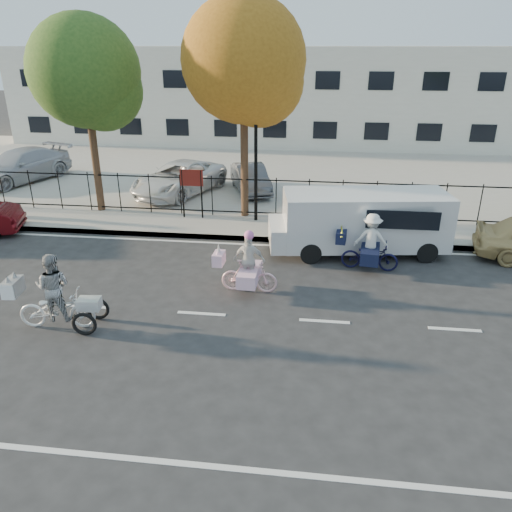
# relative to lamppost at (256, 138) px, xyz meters

# --- Properties ---
(ground) EXTENTS (120.00, 120.00, 0.00)m
(ground) POSITION_rel_lamppost_xyz_m (-0.50, -6.80, -3.11)
(ground) COLOR #333334
(road_markings) EXTENTS (60.00, 9.52, 0.01)m
(road_markings) POSITION_rel_lamppost_xyz_m (-0.50, -6.80, -3.11)
(road_markings) COLOR silver
(road_markings) RESTS_ON ground
(curb) EXTENTS (60.00, 0.10, 0.15)m
(curb) POSITION_rel_lamppost_xyz_m (-0.50, -1.75, -3.04)
(curb) COLOR #A8A399
(curb) RESTS_ON ground
(sidewalk) EXTENTS (60.00, 2.20, 0.15)m
(sidewalk) POSITION_rel_lamppost_xyz_m (-0.50, -0.70, -3.04)
(sidewalk) COLOR #A8A399
(sidewalk) RESTS_ON ground
(parking_lot) EXTENTS (60.00, 15.60, 0.15)m
(parking_lot) POSITION_rel_lamppost_xyz_m (-0.50, 8.20, -3.04)
(parking_lot) COLOR #A8A399
(parking_lot) RESTS_ON ground
(iron_fence) EXTENTS (58.00, 0.06, 1.50)m
(iron_fence) POSITION_rel_lamppost_xyz_m (-0.50, 0.40, -2.21)
(iron_fence) COLOR black
(iron_fence) RESTS_ON sidewalk
(building) EXTENTS (34.00, 10.00, 6.00)m
(building) POSITION_rel_lamppost_xyz_m (-0.50, 18.20, -0.11)
(building) COLOR silver
(building) RESTS_ON ground
(lamppost) EXTENTS (0.36, 0.36, 4.33)m
(lamppost) POSITION_rel_lamppost_xyz_m (0.00, 0.00, 0.00)
(lamppost) COLOR black
(lamppost) RESTS_ON sidewalk
(street_sign) EXTENTS (0.85, 0.06, 1.80)m
(street_sign) POSITION_rel_lamppost_xyz_m (-2.35, 0.00, -1.70)
(street_sign) COLOR black
(street_sign) RESTS_ON sidewalk
(zebra_trike) EXTENTS (2.15, 0.91, 1.84)m
(zebra_trike) POSITION_rel_lamppost_xyz_m (-3.65, -7.80, -2.40)
(zebra_trike) COLOR white
(zebra_trike) RESTS_ON ground
(unicorn_bike) EXTENTS (1.71, 1.19, 1.73)m
(unicorn_bike) POSITION_rel_lamppost_xyz_m (0.47, -5.45, -2.47)
(unicorn_bike) COLOR #FFC2CA
(unicorn_bike) RESTS_ON ground
(bull_bike) EXTENTS (1.86, 1.29, 1.70)m
(bull_bike) POSITION_rel_lamppost_xyz_m (3.76, -3.60, -2.43)
(bull_bike) COLOR black
(bull_bike) RESTS_ON ground
(white_van) EXTENTS (5.68, 2.54, 1.94)m
(white_van) POSITION_rel_lamppost_xyz_m (3.59, -2.30, -2.04)
(white_van) COLOR white
(white_van) RESTS_ON ground
(lot_car_a) EXTENTS (3.66, 5.46, 1.47)m
(lot_car_a) POSITION_rel_lamppost_xyz_m (-11.61, 4.20, -2.23)
(lot_car_a) COLOR #B1B3B9
(lot_car_a) RESTS_ON parking_lot
(lot_car_b) EXTENTS (3.77, 5.29, 1.34)m
(lot_car_b) POSITION_rel_lamppost_xyz_m (-3.69, 3.08, -2.29)
(lot_car_b) COLOR silver
(lot_car_b) RESTS_ON parking_lot
(lot_car_c) EXTENTS (2.32, 3.77, 1.17)m
(lot_car_c) POSITION_rel_lamppost_xyz_m (-0.70, 3.76, -2.38)
(lot_car_c) COLOR #52545A
(lot_car_c) RESTS_ON parking_lot
(tree_west) EXTENTS (3.92, 3.92, 7.18)m
(tree_west) POSITION_rel_lamppost_xyz_m (-6.00, 0.56, 1.91)
(tree_west) COLOR #442D1D
(tree_west) RESTS_ON ground
(tree_mid) EXTENTS (4.22, 4.22, 7.73)m
(tree_mid) POSITION_rel_lamppost_xyz_m (-0.34, 0.56, 2.30)
(tree_mid) COLOR #442D1D
(tree_mid) RESTS_ON ground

